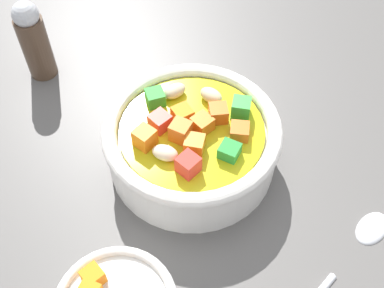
# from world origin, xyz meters

# --- Properties ---
(ground_plane) EXTENTS (1.40, 1.40, 0.02)m
(ground_plane) POSITION_xyz_m (0.00, 0.00, -0.01)
(ground_plane) COLOR #565451
(soup_bowl_main) EXTENTS (0.16, 0.16, 0.07)m
(soup_bowl_main) POSITION_xyz_m (-0.00, 0.00, 0.03)
(soup_bowl_main) COLOR white
(soup_bowl_main) RESTS_ON ground_plane
(spoon) EXTENTS (0.14, 0.15, 0.01)m
(spoon) POSITION_xyz_m (-0.11, -0.12, 0.00)
(spoon) COLOR silver
(spoon) RESTS_ON ground_plane
(pepper_shaker) EXTENTS (0.03, 0.03, 0.09)m
(pepper_shaker) POSITION_xyz_m (0.14, 0.15, 0.05)
(pepper_shaker) COLOR #4C3828
(pepper_shaker) RESTS_ON ground_plane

